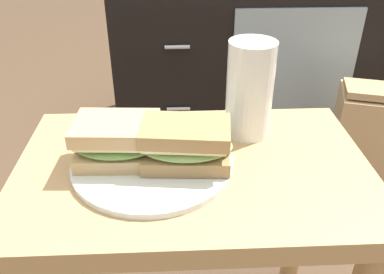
% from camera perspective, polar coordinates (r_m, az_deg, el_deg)
% --- Properties ---
extents(side_table, '(0.56, 0.36, 0.46)m').
position_cam_1_polar(side_table, '(0.70, 0.17, -9.91)').
color(side_table, tan).
rests_on(side_table, ground).
extents(tv_cabinet, '(0.96, 0.46, 0.58)m').
position_cam_1_polar(tv_cabinet, '(1.59, 7.63, 11.29)').
color(tv_cabinet, black).
rests_on(tv_cabinet, ground).
extents(plate, '(0.25, 0.25, 0.01)m').
position_cam_1_polar(plate, '(0.64, -5.58, -3.66)').
color(plate, silver).
rests_on(plate, side_table).
extents(sandwich_front, '(0.14, 0.10, 0.07)m').
position_cam_1_polar(sandwich_front, '(0.63, -10.47, -0.50)').
color(sandwich_front, tan).
rests_on(sandwich_front, plate).
extents(sandwich_back, '(0.15, 0.10, 0.07)m').
position_cam_1_polar(sandwich_back, '(0.61, -0.90, -0.98)').
color(sandwich_back, '#9E7A4C').
rests_on(sandwich_back, plate).
extents(beer_glass, '(0.08, 0.08, 0.17)m').
position_cam_1_polar(beer_glass, '(0.69, 8.10, 6.31)').
color(beer_glass, silver).
rests_on(beer_glass, side_table).
extents(paper_bag, '(0.26, 0.23, 0.35)m').
position_cam_1_polar(paper_bag, '(1.37, 23.81, -0.29)').
color(paper_bag, tan).
rests_on(paper_bag, ground).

